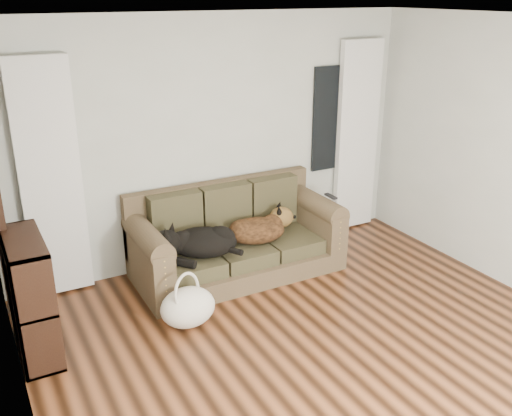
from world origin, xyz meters
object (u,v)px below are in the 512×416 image
sofa (237,233)px  bookshelf (31,297)px  tote_bag (188,309)px  dog_shepherd (259,228)px  dog_black_lab (199,243)px

sofa → bookshelf: (-2.07, -0.46, 0.05)m
sofa → tote_bag: 1.12m
sofa → dog_shepherd: 0.23m
dog_black_lab → bookshelf: bearing=-142.3°
dog_black_lab → bookshelf: 1.64m
dog_shepherd → tote_bag: dog_shepherd is taller
bookshelf → sofa: bearing=17.9°
sofa → bookshelf: bookshelf is taller
dog_black_lab → bookshelf: size_ratio=0.66×
dog_shepherd → tote_bag: (-1.06, -0.63, -0.33)m
dog_shepherd → bookshelf: bearing=22.7°
sofa → tote_bag: bearing=-140.4°
tote_bag → bookshelf: bearing=169.2°
sofa → bookshelf: bearing=-167.6°
sofa → bookshelf: size_ratio=2.11×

